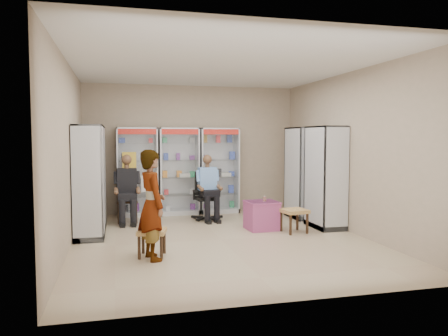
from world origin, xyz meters
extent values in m
plane|color=tan|center=(0.00, 0.00, 0.00)|extent=(6.00, 6.00, 0.00)
cube|color=tan|center=(0.00, 3.00, 1.50)|extent=(5.00, 0.02, 3.00)
cube|color=tan|center=(0.00, -3.00, 1.50)|extent=(5.00, 0.02, 3.00)
cube|color=tan|center=(-2.50, 0.00, 1.50)|extent=(0.02, 6.00, 3.00)
cube|color=tan|center=(2.50, 0.00, 1.50)|extent=(0.02, 6.00, 3.00)
cube|color=silver|center=(0.00, 0.00, 3.00)|extent=(5.00, 6.00, 0.02)
cube|color=#A7ABAE|center=(-1.30, 2.73, 1.00)|extent=(0.90, 0.50, 2.00)
cube|color=silver|center=(-0.35, 2.73, 1.00)|extent=(0.90, 0.50, 2.00)
cube|color=#A9ABB0|center=(0.60, 2.73, 1.00)|extent=(0.90, 0.50, 2.00)
cube|color=#B8BAC0|center=(2.23, 1.60, 1.00)|extent=(0.90, 0.50, 2.00)
cube|color=#A3A6AA|center=(2.23, 0.50, 1.00)|extent=(0.90, 0.50, 2.00)
cube|color=#B7B9BF|center=(-2.23, 1.80, 1.00)|extent=(0.90, 0.50, 2.00)
cube|color=#A8AAAF|center=(-2.23, 0.70, 1.00)|extent=(0.90, 0.50, 2.00)
cube|color=black|center=(-1.55, 2.00, 0.47)|extent=(0.42, 0.42, 0.94)
cube|color=black|center=(0.14, 1.90, 0.52)|extent=(0.61, 0.61, 1.04)
cube|color=#BD4B8C|center=(0.96, 0.63, 0.28)|extent=(0.60, 0.58, 0.55)
cylinder|color=#501E06|center=(1.01, 0.61, 0.60)|extent=(0.07, 0.07, 0.10)
cube|color=#A97C47|center=(1.46, 0.22, 0.22)|extent=(0.49, 0.49, 0.44)
cube|color=#986940|center=(-1.25, -0.80, 0.20)|extent=(0.49, 0.49, 0.41)
imported|color=gray|center=(-1.26, -0.96, 0.80)|extent=(0.51, 0.66, 1.61)
camera|label=1|loc=(-1.75, -7.30, 1.78)|focal=35.00mm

